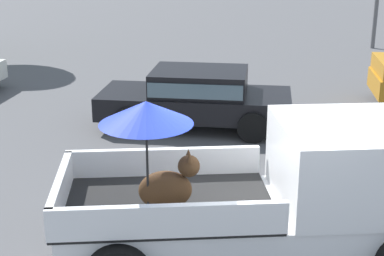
% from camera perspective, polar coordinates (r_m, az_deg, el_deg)
% --- Properties ---
extents(pickup_truck_main, '(5.22, 2.70, 2.34)m').
position_cam_1_polar(pickup_truck_main, '(7.87, 9.10, -6.23)').
color(pickup_truck_main, black).
rests_on(pickup_truck_main, ground).
extents(parked_sedan_near, '(4.45, 2.30, 1.33)m').
position_cam_1_polar(parked_sedan_near, '(13.20, 0.47, 3.21)').
color(parked_sedan_near, black).
rests_on(parked_sedan_near, ground).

